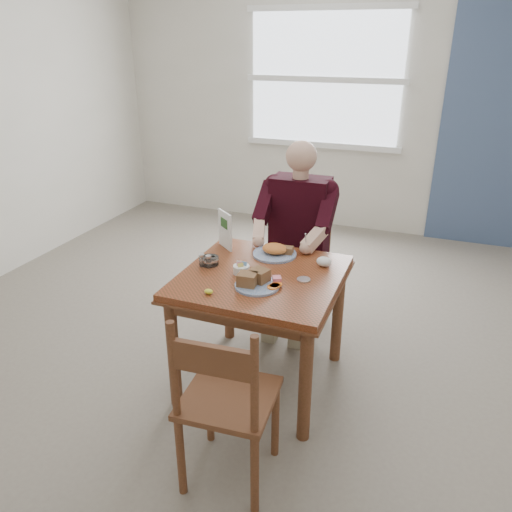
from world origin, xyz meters
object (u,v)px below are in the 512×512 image
at_px(diner, 297,225).
at_px(chair_near, 226,402).
at_px(table, 261,291).
at_px(far_plate, 276,251).
at_px(chair_far, 299,263).
at_px(near_plate, 256,281).

bearing_deg(diner, chair_near, -85.38).
bearing_deg(table, far_plate, 92.22).
distance_m(chair_near, diner, 1.54).
height_order(table, chair_near, chair_near).
height_order(diner, far_plate, diner).
distance_m(chair_far, far_plate, 0.59).
height_order(chair_near, diner, diner).
relative_size(table, near_plate, 3.36).
xyz_separation_m(chair_far, diner, (0.00, -0.09, 0.33)).
xyz_separation_m(table, far_plate, (-0.01, 0.28, 0.14)).
relative_size(table, chair_near, 0.97).
relative_size(table, chair_far, 0.97).
bearing_deg(chair_near, near_plate, 98.51).
bearing_deg(near_plate, far_plate, 94.75).
xyz_separation_m(chair_near, diner, (-0.12, 1.50, 0.33)).
relative_size(chair_far, far_plate, 3.21).
xyz_separation_m(table, diner, (0.00, 0.71, 0.17)).
distance_m(table, near_plate, 0.21).
bearing_deg(near_plate, chair_near, -81.49).
relative_size(table, diner, 0.66).
xyz_separation_m(near_plate, far_plate, (-0.04, 0.44, -0.00)).
bearing_deg(chair_near, chair_far, 94.36).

